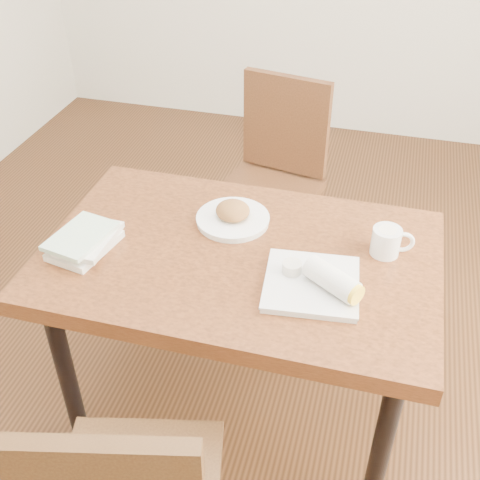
% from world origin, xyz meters
% --- Properties ---
extents(ground, '(4.00, 5.00, 0.01)m').
position_xyz_m(ground, '(0.00, 0.00, -0.01)').
color(ground, '#472814').
rests_on(ground, ground).
extents(table, '(1.25, 0.80, 0.75)m').
position_xyz_m(table, '(0.00, 0.00, 0.67)').
color(table, brown).
rests_on(table, ground).
extents(chair_far, '(0.49, 0.49, 0.95)m').
position_xyz_m(chair_far, '(-0.07, 0.87, 0.55)').
color(chair_far, '#4F2C16').
rests_on(chair_far, ground).
extents(plate_scone, '(0.25, 0.25, 0.08)m').
position_xyz_m(plate_scone, '(-0.07, 0.16, 0.77)').
color(plate_scone, white).
rests_on(plate_scone, table).
extents(coffee_mug, '(0.13, 0.09, 0.09)m').
position_xyz_m(coffee_mug, '(0.44, 0.12, 0.80)').
color(coffee_mug, white).
rests_on(coffee_mug, table).
extents(plate_burrito, '(0.31, 0.30, 0.09)m').
position_xyz_m(plate_burrito, '(0.26, -0.11, 0.78)').
color(plate_burrito, white).
rests_on(plate_burrito, table).
extents(book_stack, '(0.19, 0.25, 0.06)m').
position_xyz_m(book_stack, '(-0.48, -0.11, 0.78)').
color(book_stack, white).
rests_on(book_stack, table).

